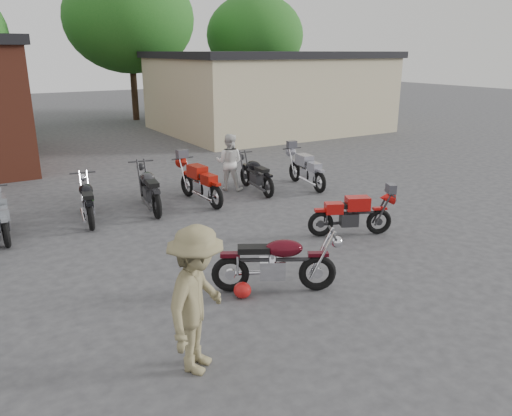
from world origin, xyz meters
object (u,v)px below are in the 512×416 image
person_light (229,162)px  row_bike_3 (149,187)px  sportbike (352,212)px  row_bike_1 (0,214)px  person_tan (197,300)px  row_bike_5 (256,173)px  row_bike_6 (306,168)px  vintage_motorcycle (277,259)px  row_bike_2 (87,198)px  helmet (242,290)px  row_bike_4 (200,181)px

person_light → row_bike_3: bearing=54.7°
sportbike → row_bike_1: size_ratio=0.97×
person_tan → row_bike_5: person_tan is taller
row_bike_1 → row_bike_3: size_ratio=0.89×
row_bike_6 → vintage_motorcycle: bearing=145.5°
row_bike_2 → row_bike_3: (1.53, 0.08, 0.05)m
row_bike_1 → row_bike_5: size_ratio=0.96×
person_light → row_bike_6: person_light is taller
person_tan → row_bike_2: (0.21, 6.53, -0.40)m
row_bike_3 → row_bike_6: 4.66m
row_bike_2 → row_bike_6: size_ratio=0.98×
person_light → row_bike_1: size_ratio=0.88×
person_light → row_bike_2: person_light is taller
person_light → row_bike_3: size_ratio=0.78×
row_bike_2 → row_bike_3: 1.53m
helmet → row_bike_2: size_ratio=0.15×
vintage_motorcycle → row_bike_4: size_ratio=0.99×
person_light → row_bike_6: 2.25m
row_bike_1 → row_bike_3: (3.37, 0.25, 0.07)m
person_light → person_tan: bearing=100.5°
row_bike_5 → row_bike_3: bearing=95.3°
person_light → helmet: bearing=104.9°
helmet → row_bike_2: (-1.17, 5.20, 0.41)m
vintage_motorcycle → row_bike_6: 6.74m
vintage_motorcycle → person_tan: 2.38m
person_tan → row_bike_4: bearing=22.7°
sportbike → row_bike_1: row_bike_1 is taller
sportbike → row_bike_6: row_bike_6 is taller
vintage_motorcycle → row_bike_1: 6.26m
helmet → row_bike_5: 6.38m
vintage_motorcycle → sportbike: vintage_motorcycle is taller
person_tan → sportbike: bearing=-13.6°
person_tan → person_light: bearing=17.0°
row_bike_2 → row_bike_3: bearing=-78.4°
row_bike_1 → helmet: bearing=-150.1°
person_light → row_bike_3: person_light is taller
row_bike_1 → row_bike_5: 6.50m
person_tan → row_bike_3: size_ratio=0.92×
helmet → person_tan: size_ratio=0.15×
helmet → row_bike_4: (1.70, 5.19, 0.45)m
row_bike_5 → person_tan: bearing=148.2°
person_light → row_bike_5: size_ratio=0.85×
person_light → row_bike_4: person_light is taller
row_bike_3 → person_light: bearing=-68.8°
vintage_motorcycle → row_bike_3: row_bike_3 is taller
vintage_motorcycle → row_bike_1: size_ratio=1.09×
person_light → row_bike_2: (-4.12, -0.69, -0.26)m
helmet → row_bike_3: bearing=86.1°
sportbike → person_tan: bearing=-126.9°
row_bike_1 → row_bike_3: row_bike_3 is taller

